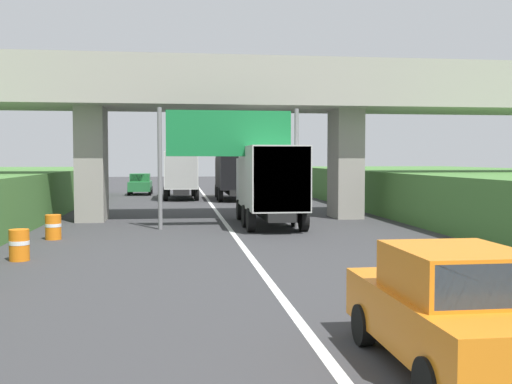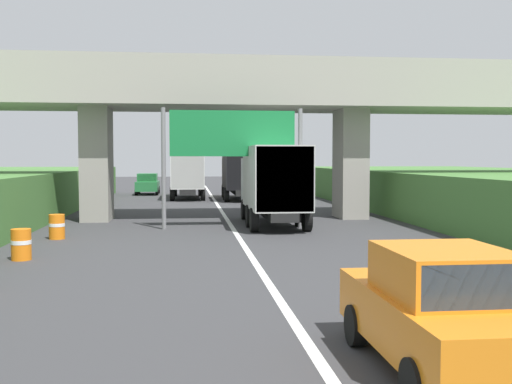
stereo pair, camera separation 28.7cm
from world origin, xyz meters
name	(u,v)px [view 1 (the left image)]	position (x,y,z in m)	size (l,w,h in m)	color
lane_centre_stripe	(233,233)	(0.00, 22.72, 0.00)	(0.20, 85.44, 0.01)	white
overpass_bridge	(222,102)	(0.00, 28.40, 5.64)	(40.00, 4.80, 7.52)	#9E998E
overhead_highway_sign	(229,141)	(0.00, 24.33, 3.67)	(5.88, 0.18, 5.02)	slate
truck_silver	(269,181)	(1.81, 25.23, 1.93)	(2.44, 7.30, 3.44)	black
truck_black	(233,173)	(1.82, 42.26, 1.93)	(2.44, 7.30, 3.44)	black
truck_blue	(263,170)	(5.20, 51.25, 1.93)	(2.44, 7.30, 3.44)	black
truck_yellow	(181,172)	(-1.88, 43.83, 1.93)	(2.44, 7.30, 3.44)	black
car_orange	(452,310)	(1.54, 6.81, 0.86)	(1.86, 4.10, 1.72)	orange
car_green	(140,184)	(-5.14, 49.48, 0.86)	(1.86, 4.10, 1.72)	#236B38
construction_barrel_2	(19,245)	(-6.64, 17.05, 0.46)	(0.57, 0.57, 0.90)	orange
construction_barrel_3	(53,227)	(-6.60, 21.67, 0.46)	(0.57, 0.57, 0.90)	orange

